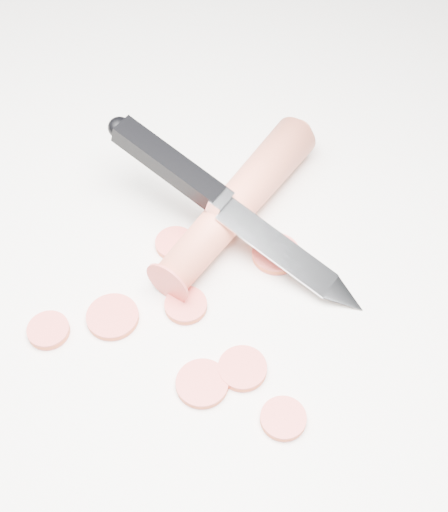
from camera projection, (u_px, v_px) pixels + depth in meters
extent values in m
plane|color=silver|center=(156.00, 261.00, 0.56)|extent=(2.40, 2.40, 0.00)
cylinder|color=#DF6145|center=(237.00, 203.00, 0.57)|extent=(0.16, 0.16, 0.03)
cylinder|color=#CF453E|center=(113.00, 317.00, 0.53)|extent=(0.04, 0.04, 0.01)
cylinder|color=#CF453E|center=(202.00, 384.00, 0.50)|extent=(0.04, 0.04, 0.01)
cylinder|color=#CF453E|center=(186.00, 305.00, 0.53)|extent=(0.03, 0.03, 0.01)
cylinder|color=#CF453E|center=(242.00, 368.00, 0.50)|extent=(0.03, 0.03, 0.01)
cylinder|color=#CF453E|center=(276.00, 254.00, 0.56)|extent=(0.04, 0.04, 0.01)
cylinder|color=#CF453E|center=(48.00, 330.00, 0.52)|extent=(0.03, 0.03, 0.01)
cylinder|color=#CF453E|center=(283.00, 419.00, 0.48)|extent=(0.03, 0.03, 0.01)
cylinder|color=#CF453E|center=(175.00, 244.00, 0.57)|extent=(0.03, 0.03, 0.01)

